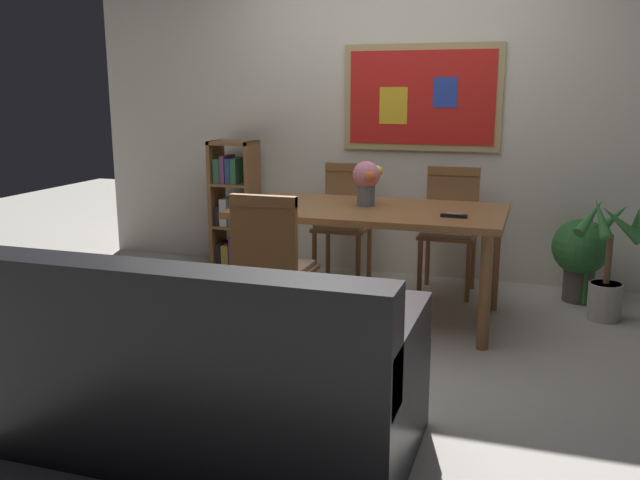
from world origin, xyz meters
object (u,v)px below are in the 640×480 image
bookshelf (235,211)px  leather_couch (193,375)px  dining_chair_far_left (346,213)px  potted_palm (608,265)px  dining_chair_near_left (271,258)px  flower_vase (367,179)px  tv_remote (454,216)px  dining_table (370,221)px  dining_chair_far_right (450,219)px  potted_ivy (580,252)px

bookshelf → leather_couch: bearing=-68.5°
dining_chair_far_left → potted_palm: bearing=-11.3°
potted_palm → leather_couch: bearing=-128.2°
dining_chair_near_left → dining_chair_far_left: 1.51m
flower_vase → dining_chair_near_left: bearing=-112.7°
potted_palm → tv_remote: 1.14m
bookshelf → tv_remote: 2.20m
bookshelf → dining_table: bearing=-32.5°
bookshelf → potted_palm: (2.84, -0.48, -0.11)m
leather_couch → potted_palm: bearing=51.8°
dining_chair_far_right → flower_vase: (-0.46, -0.68, 0.36)m
dining_chair_near_left → dining_chair_far_right: 1.70m
leather_couch → tv_remote: bearing=63.5°
dining_chair_far_right → potted_ivy: size_ratio=1.55×
dining_chair_near_left → flower_vase: size_ratio=3.12×
dining_table → potted_palm: (1.48, 0.39, -0.27)m
potted_palm → flower_vase: (-1.52, -0.32, 0.53)m
dining_chair_near_left → tv_remote: dining_chair_near_left is taller
dining_chair_far_left → dining_chair_far_right: bearing=-0.9°
potted_ivy → flower_vase: flower_vase is taller
tv_remote → potted_ivy: bearing=50.3°
flower_vase → dining_chair_far_left: bearing=116.0°
tv_remote → dining_chair_far_right: bearing=98.3°
dining_chair_near_left → dining_chair_far_right: same height
dining_table → flower_vase: size_ratio=5.82×
bookshelf → tv_remote: bearing=-28.6°
tv_remote → potted_palm: bearing=31.2°
dining_chair_far_left → flower_vase: (0.34, -0.69, 0.36)m
bookshelf → flower_vase: bearing=-31.3°
bookshelf → potted_ivy: bearing=-2.4°
dining_table → dining_chair_far_right: size_ratio=1.87×
dining_chair_far_right → potted_palm: dining_chair_far_right is taller
potted_ivy → tv_remote: (-0.78, -0.93, 0.38)m
potted_palm → tv_remote: potted_palm is taller
dining_chair_near_left → potted_ivy: 2.29m
flower_vase → bookshelf: bearing=148.7°
leather_couch → dining_chair_far_left: bearing=92.0°
bookshelf → potted_ivy: size_ratio=1.80×
dining_chair_far_left → flower_vase: bearing=-64.0°
potted_ivy → tv_remote: tv_remote is taller
dining_chair_near_left → dining_chair_far_left: size_ratio=1.00×
dining_chair_far_left → potted_ivy: bearing=-0.0°
dining_table → dining_chair_near_left: size_ratio=1.87×
dining_chair_near_left → leather_couch: 1.13m
dining_chair_far_right → dining_chair_far_left: bearing=179.1°
dining_chair_far_left → leather_couch: (0.09, -2.62, -0.23)m
potted_palm → flower_vase: bearing=-168.1°
dining_table → bookshelf: size_ratio=1.60×
dining_chair_near_left → potted_palm: bearing=31.4°
leather_couch → bookshelf: bookshelf is taller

